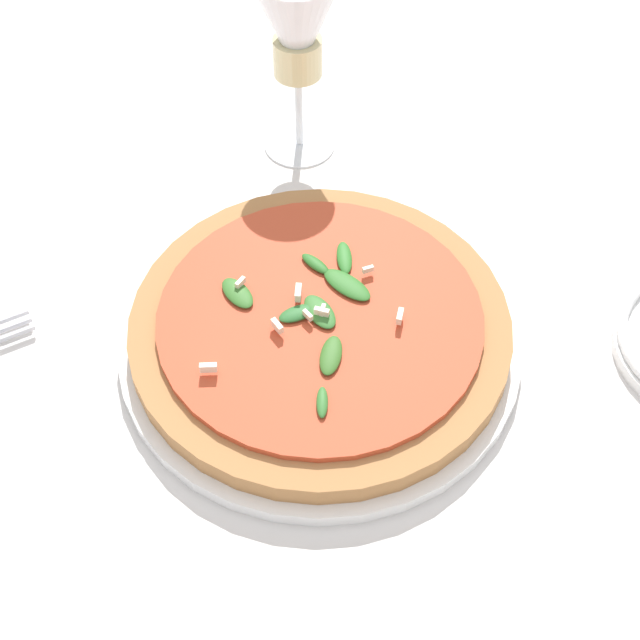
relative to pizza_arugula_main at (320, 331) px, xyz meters
The scene contains 3 objects.
ground_plane 0.03m from the pizza_arugula_main, 64.70° to the right, with size 6.00×6.00×0.00m, color silver.
pizza_arugula_main is the anchor object (origin of this frame).
wine_glass 0.26m from the pizza_arugula_main, 61.41° to the left, with size 0.08×0.08×0.17m.
Camera 1 is at (-0.24, -0.34, 0.55)m, focal length 50.00 mm.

